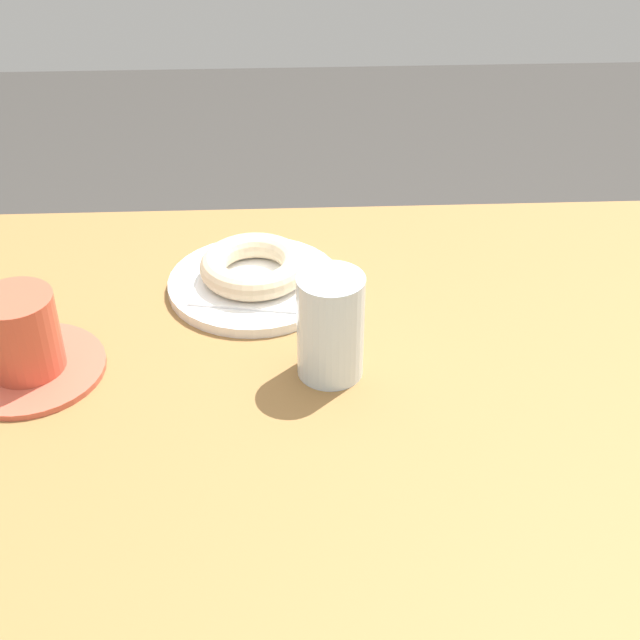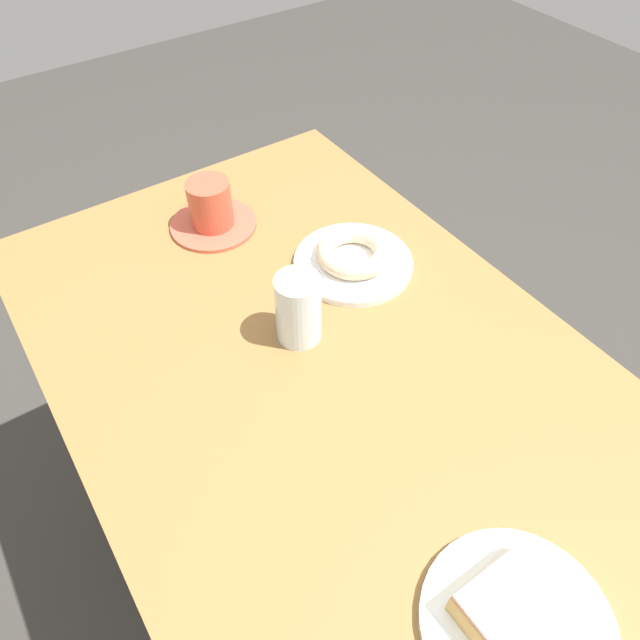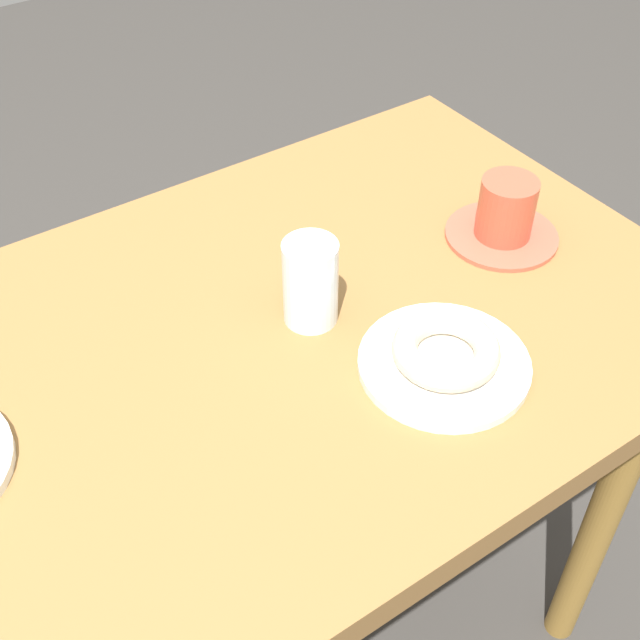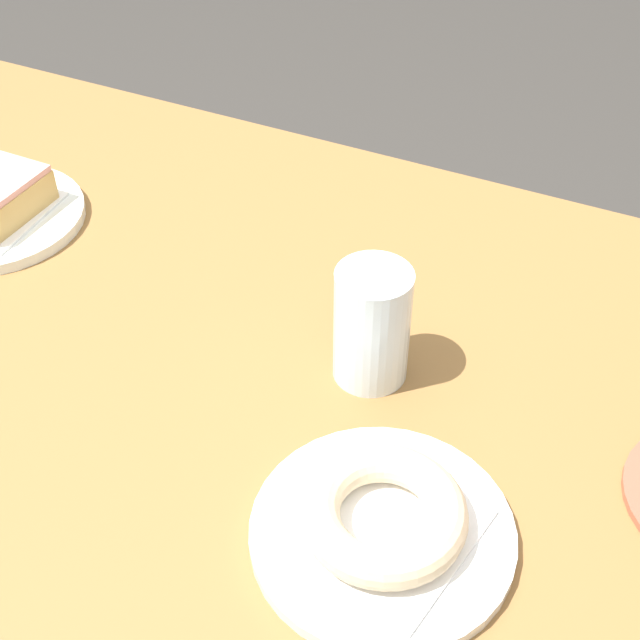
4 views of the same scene
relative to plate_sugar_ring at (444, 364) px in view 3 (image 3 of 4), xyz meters
name	(u,v)px [view 3 (image 3 of 4)]	position (x,y,z in m)	size (l,w,h in m)	color
table	(210,418)	(-0.22, 0.15, -0.09)	(1.21, 0.67, 0.76)	olive
plate_sugar_ring	(444,364)	(0.00, 0.00, 0.00)	(0.19, 0.19, 0.01)	white
napkin_sugar_ring	(445,360)	(0.00, 0.00, 0.01)	(0.12, 0.12, 0.00)	white
donut_sugar_ring	(446,349)	(0.00, 0.00, 0.02)	(0.12, 0.12, 0.03)	beige
water_glass	(310,282)	(-0.08, 0.15, 0.05)	(0.06, 0.06, 0.11)	silver
coffee_cup	(505,214)	(0.22, 0.14, 0.03)	(0.15, 0.15, 0.09)	#C6543F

